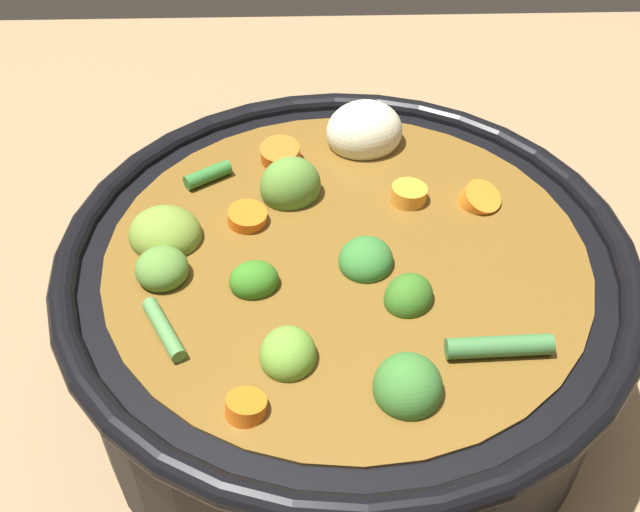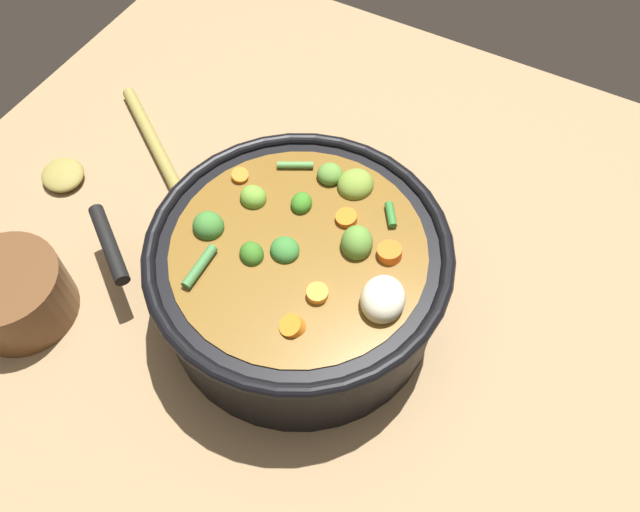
% 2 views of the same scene
% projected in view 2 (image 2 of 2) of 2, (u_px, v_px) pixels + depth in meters
% --- Properties ---
extents(ground_plane, '(1.10, 1.10, 0.00)m').
position_uv_depth(ground_plane, '(301.00, 304.00, 0.78)').
color(ground_plane, '#8C704C').
extents(cooking_pot, '(0.33, 0.33, 0.15)m').
position_uv_depth(cooking_pot, '(300.00, 275.00, 0.72)').
color(cooking_pot, black).
rests_on(cooking_pot, ground_plane).
extents(wooden_spoon, '(0.22, 0.22, 0.02)m').
position_uv_depth(wooden_spoon, '(110.00, 158.00, 0.89)').
color(wooden_spoon, olive).
rests_on(wooden_spoon, ground_plane).
extents(small_saucepan, '(0.18, 0.20, 0.08)m').
position_uv_depth(small_saucepan, '(17.00, 293.00, 0.74)').
color(small_saucepan, brown).
rests_on(small_saucepan, ground_plane).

